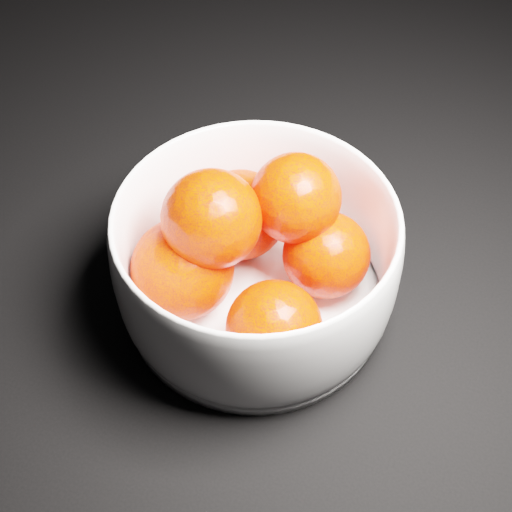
% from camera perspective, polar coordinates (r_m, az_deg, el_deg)
% --- Properties ---
extents(bowl, '(0.21, 0.21, 0.10)m').
position_cam_1_polar(bowl, '(0.53, -0.00, -0.36)').
color(bowl, white).
rests_on(bowl, ground).
extents(orange_pile, '(0.17, 0.17, 0.12)m').
position_cam_1_polar(orange_pile, '(0.53, -0.67, 0.79)').
color(orange_pile, '#FF1F01').
rests_on(orange_pile, bowl).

